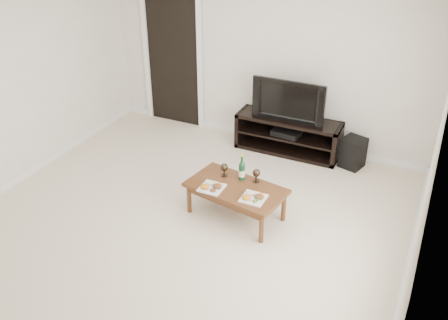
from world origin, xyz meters
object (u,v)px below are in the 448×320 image
media_console (288,135)px  coffee_table (236,201)px  television (290,99)px  subwoofer (353,153)px

media_console → coffee_table: (-0.03, -1.82, -0.07)m
television → subwoofer: bearing=-1.7°
television → coffee_table: bearing=-91.3°
subwoofer → coffee_table: bearing=-103.3°
subwoofer → coffee_table: subwoofer is taller
media_console → television: size_ratio=1.45×
coffee_table → television: bearing=89.1°
media_console → coffee_table: 1.82m
media_console → coffee_table: size_ratio=1.34×
subwoofer → media_console: bearing=-165.5°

